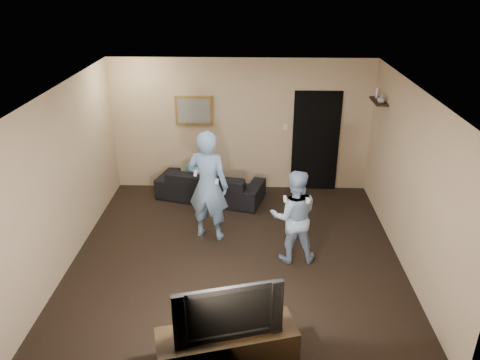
{
  "coord_description": "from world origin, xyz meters",
  "views": [
    {
      "loc": [
        0.24,
        -6.15,
        4.09
      ],
      "look_at": [
        0.04,
        0.3,
        1.15
      ],
      "focal_mm": 35.0,
      "sensor_mm": 36.0,
      "label": 1
    }
  ],
  "objects_px": {
    "tv_console": "(227,351)",
    "wii_player_left": "(208,186)",
    "wii_player_right": "(294,216)",
    "sofa": "(210,185)",
    "television": "(226,307)"
  },
  "relations": [
    {
      "from": "sofa",
      "to": "television",
      "type": "bearing_deg",
      "value": 113.13
    },
    {
      "from": "tv_console",
      "to": "wii_player_left",
      "type": "bearing_deg",
      "value": 83.85
    },
    {
      "from": "sofa",
      "to": "wii_player_right",
      "type": "distance_m",
      "value": 2.51
    },
    {
      "from": "tv_console",
      "to": "wii_player_right",
      "type": "bearing_deg",
      "value": 53.04
    },
    {
      "from": "wii_player_left",
      "to": "tv_console",
      "type": "bearing_deg",
      "value": -80.87
    },
    {
      "from": "tv_console",
      "to": "wii_player_right",
      "type": "xyz_separation_m",
      "value": [
        0.87,
        2.2,
        0.48
      ]
    },
    {
      "from": "wii_player_left",
      "to": "wii_player_right",
      "type": "height_order",
      "value": "wii_player_left"
    },
    {
      "from": "tv_console",
      "to": "wii_player_left",
      "type": "height_order",
      "value": "wii_player_left"
    },
    {
      "from": "sofa",
      "to": "wii_player_left",
      "type": "height_order",
      "value": "wii_player_left"
    },
    {
      "from": "wii_player_left",
      "to": "sofa",
      "type": "bearing_deg",
      "value": 94.24
    },
    {
      "from": "sofa",
      "to": "wii_player_right",
      "type": "xyz_separation_m",
      "value": [
        1.43,
        -2.02,
        0.44
      ]
    },
    {
      "from": "sofa",
      "to": "wii_player_left",
      "type": "bearing_deg",
      "value": 109.84
    },
    {
      "from": "wii_player_left",
      "to": "wii_player_right",
      "type": "bearing_deg",
      "value": -25.19
    },
    {
      "from": "sofa",
      "to": "tv_console",
      "type": "height_order",
      "value": "sofa"
    },
    {
      "from": "tv_console",
      "to": "television",
      "type": "bearing_deg",
      "value": 0.0
    }
  ]
}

